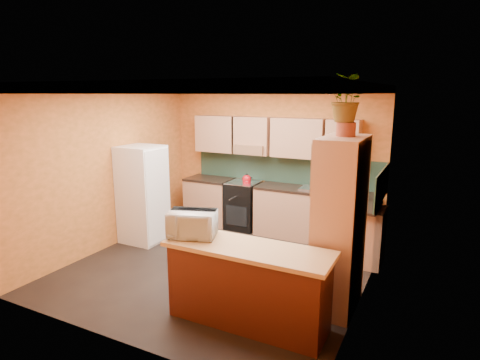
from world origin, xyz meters
name	(u,v)px	position (x,y,z in m)	size (l,w,h in m)	color
room_shell	(228,128)	(0.02, 0.28, 2.09)	(4.24, 4.24, 2.72)	black
base_cabinets_back	(273,210)	(0.14, 1.80, 0.44)	(3.65, 0.60, 0.88)	tan
countertop_back	(273,186)	(0.14, 1.80, 0.90)	(3.65, 0.62, 0.04)	black
stove	(243,205)	(-0.48, 1.80, 0.46)	(0.58, 0.58, 0.91)	black
kettle	(247,179)	(-0.38, 1.75, 1.00)	(0.17, 0.17, 0.18)	#B70C15
sink	(314,189)	(0.92, 1.80, 0.94)	(0.48, 0.40, 0.03)	silver
base_cabinets_right	(356,234)	(1.80, 1.15, 0.44)	(0.60, 0.80, 0.88)	tan
countertop_right	(358,206)	(1.80, 1.15, 0.90)	(0.62, 0.80, 0.04)	black
fridge	(143,194)	(-1.75, 0.39, 0.85)	(0.68, 0.66, 1.70)	white
pantry	(340,225)	(1.85, -0.31, 1.05)	(0.48, 0.90, 2.10)	tan
fern_pot	(346,129)	(1.85, -0.26, 2.18)	(0.22, 0.22, 0.16)	brown
fern	(348,99)	(1.85, -0.26, 2.53)	(0.48, 0.41, 0.53)	tan
breakfast_bar	(248,287)	(1.04, -1.16, 0.44)	(1.80, 0.55, 0.88)	#522513
bar_top	(248,249)	(1.04, -1.16, 0.91)	(1.90, 0.65, 0.05)	tan
microwave	(192,224)	(0.31, -1.16, 1.08)	(0.55, 0.37, 0.30)	white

